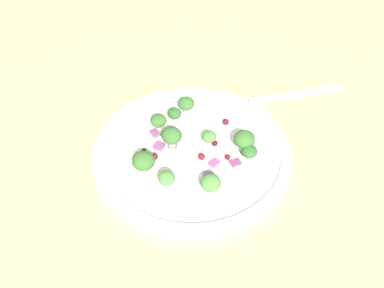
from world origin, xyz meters
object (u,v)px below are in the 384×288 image
Objects in this scene: plate at (192,154)px; broccoli_floret_1 at (172,136)px; broccoli_floret_2 at (209,137)px; broccoli_floret_0 at (186,104)px; fork at (277,97)px.

broccoli_floret_1 is (-2.71, -0.41, 2.68)cm from plate.
broccoli_floret_2 is at bearing 32.16° from broccoli_floret_1.
broccoli_floret_0 reaches higher than broccoli_floret_2.
broccoli_floret_1 is at bearing -171.47° from plate.
broccoli_floret_0 is at bearing 138.68° from broccoli_floret_2.
plate is at bearing -114.16° from fork.
broccoli_floret_1 is 5.15cm from broccoli_floret_2.
broccoli_floret_0 reaches higher than plate.
plate is 3.22cm from broccoli_floret_2.
broccoli_floret_1 is 19.82cm from fork.
broccoli_floret_0 reaches higher than fork.
broccoli_floret_1 is 0.17× the size of fork.
fork is at bearing 40.64° from broccoli_floret_0.
broccoli_floret_1 reaches higher than plate.
broccoli_floret_0 is 0.15× the size of fork.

